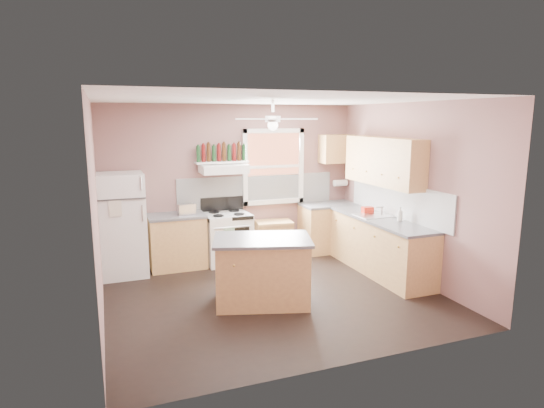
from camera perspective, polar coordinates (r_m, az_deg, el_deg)
name	(u,v)px	position (r m, az deg, el deg)	size (l,w,h in m)	color
floor	(273,295)	(6.56, 0.10, -11.32)	(4.50, 4.50, 0.00)	black
ceiling	(273,100)	(6.08, 0.11, 12.97)	(4.50, 4.50, 0.00)	white
wall_back	(233,182)	(8.08, -4.96, 2.78)	(4.50, 0.05, 2.70)	#7F5954
wall_right	(411,192)	(7.29, 17.10, 1.48)	(0.05, 4.00, 2.70)	#7F5954
wall_left	(94,213)	(5.80, -21.44, -1.08)	(0.05, 4.00, 2.70)	#7F5954
backsplash_back	(257,191)	(8.20, -1.84, 1.70)	(2.90, 0.03, 0.55)	white
backsplash_right	(397,200)	(7.53, 15.40, 0.50)	(0.03, 2.60, 0.55)	white
window_view	(273,166)	(8.24, 0.13, 4.73)	(1.00, 0.02, 1.20)	brown
window_frame	(274,167)	(8.22, 0.20, 4.71)	(1.16, 0.07, 1.36)	white
refrigerator	(123,225)	(7.50, -18.24, -2.50)	(0.69, 0.67, 1.63)	white
base_cabinet_left	(177,242)	(7.74, -11.80, -4.72)	(0.90, 0.60, 0.86)	#B17F49
counter_left	(176,216)	(7.63, -11.93, -1.46)	(0.92, 0.62, 0.04)	#4F4F52
toaster	(186,209)	(7.58, -10.72, -0.66)	(0.28, 0.16, 0.18)	silver
stove	(227,238)	(7.87, -5.67, -4.28)	(0.76, 0.64, 0.86)	white
range_hood	(224,169)	(7.73, -6.09, 4.42)	(0.78, 0.50, 0.14)	white
bottle_shelf	(222,162)	(7.83, -6.33, 5.23)	(0.90, 0.26, 0.03)	white
cart	(274,238)	(8.24, 0.24, -4.33)	(0.64, 0.43, 0.64)	#B17F49
base_cabinet_corner	(328,228)	(8.60, 7.06, -3.03)	(1.00, 0.60, 0.86)	#B17F49
base_cabinet_right	(380,247)	(7.53, 13.35, -5.22)	(0.60, 2.20, 0.86)	#B17F49
counter_corner	(329,205)	(8.50, 7.13, -0.08)	(1.02, 0.62, 0.04)	#4F4F52
counter_right	(380,219)	(7.42, 13.44, -1.88)	(0.62, 2.22, 0.04)	#4F4F52
sink	(373,216)	(7.58, 12.60, -1.47)	(0.55, 0.45, 0.03)	silver
faucet	(382,211)	(7.65, 13.63, -0.82)	(0.03, 0.03, 0.14)	silver
upper_cabinet_right	(383,161)	(7.52, 13.78, 5.22)	(0.33, 1.80, 0.76)	#B17F49
upper_cabinet_corner	(336,149)	(8.58, 8.07, 6.87)	(0.60, 0.33, 0.52)	#B17F49
paper_towel	(340,183)	(8.73, 8.56, 2.63)	(0.12, 0.12, 0.26)	white
island	(262,272)	(6.16, -1.22, -8.53)	(1.21, 0.76, 0.86)	#B17F49
island_top	(262,240)	(6.03, -1.23, -4.49)	(1.28, 0.83, 0.04)	#4F4F52
ceiling_fan_hub	(273,119)	(6.08, 0.11, 10.62)	(0.20, 0.20, 0.08)	white
soap_bottle	(400,214)	(7.23, 15.77, -1.26)	(0.09, 0.09, 0.22)	silver
red_caddy	(368,210)	(7.77, 11.90, -0.72)	(0.18, 0.12, 0.10)	red
wine_bottles	(222,153)	(7.82, -6.34, 6.39)	(0.86, 0.06, 0.31)	#143819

